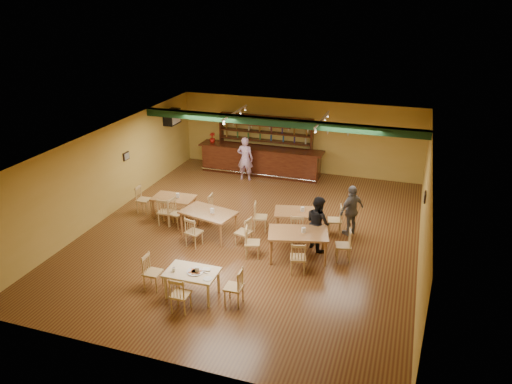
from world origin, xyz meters
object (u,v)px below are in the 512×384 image
(dining_table_d, at_px, (298,245))
(dining_table_a, at_px, (174,207))
(patron_bar, at_px, (245,159))
(patron_right_a, at_px, (318,223))
(bar_counter, at_px, (261,161))
(near_table, at_px, (192,283))
(dining_table_b, at_px, (297,221))
(dining_table_c, at_px, (209,224))

(dining_table_d, bearing_deg, dining_table_a, 148.05)
(patron_bar, relative_size, patron_right_a, 1.08)
(bar_counter, relative_size, near_table, 4.00)
(dining_table_a, xyz_separation_m, patron_right_a, (4.99, -0.63, 0.47))
(bar_counter, height_order, dining_table_a, bar_counter)
(patron_bar, bearing_deg, dining_table_d, 118.82)
(dining_table_a, relative_size, dining_table_b, 0.97)
(dining_table_c, xyz_separation_m, dining_table_d, (2.93, -0.47, 0.00))
(dining_table_d, bearing_deg, dining_table_b, 89.54)
(dining_table_b, height_order, near_table, dining_table_b)
(dining_table_d, bearing_deg, bar_counter, 101.81)
(near_table, height_order, patron_right_a, patron_right_a)
(bar_counter, bearing_deg, dining_table_b, -59.71)
(bar_counter, relative_size, patron_right_a, 3.16)
(dining_table_a, height_order, dining_table_b, dining_table_b)
(dining_table_d, bearing_deg, patron_right_a, 49.13)
(bar_counter, distance_m, dining_table_d, 6.95)
(bar_counter, xyz_separation_m, dining_table_a, (-1.50, -4.79, -0.22))
(dining_table_d, distance_m, near_table, 3.30)
(dining_table_b, height_order, patron_bar, patron_bar)
(dining_table_d, relative_size, patron_right_a, 1.02)
(bar_counter, relative_size, dining_table_c, 3.15)
(dining_table_a, relative_size, dining_table_c, 0.85)
(dining_table_c, xyz_separation_m, patron_right_a, (3.32, 0.33, 0.41))
(patron_right_a, bearing_deg, dining_table_a, 36.40)
(dining_table_b, relative_size, near_table, 1.10)
(bar_counter, xyz_separation_m, dining_table_b, (2.69, -4.61, -0.21))
(bar_counter, height_order, near_table, bar_counter)
(dining_table_c, distance_m, patron_right_a, 3.37)
(dining_table_c, relative_size, dining_table_d, 0.99)
(dining_table_a, bearing_deg, dining_table_d, -19.28)
(bar_counter, height_order, dining_table_c, bar_counter)
(bar_counter, bearing_deg, dining_table_c, -88.31)
(dining_table_a, distance_m, patron_bar, 4.15)
(dining_table_c, distance_m, near_table, 3.20)
(dining_table_b, bearing_deg, patron_bar, 116.23)
(patron_bar, bearing_deg, near_table, 96.18)
(dining_table_c, bearing_deg, bar_counter, 104.38)
(dining_table_b, height_order, dining_table_d, dining_table_d)
(dining_table_b, bearing_deg, bar_counter, 107.47)
(bar_counter, relative_size, dining_table_a, 3.72)
(dining_table_a, relative_size, patron_bar, 0.78)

